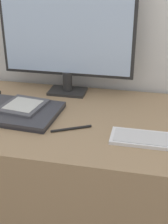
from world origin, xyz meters
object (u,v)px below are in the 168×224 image
(keyboard, at_px, (161,140))
(laptop, at_px, (19,112))
(monitor, at_px, (66,30))
(ereader, at_px, (23,106))
(pen, at_px, (71,129))

(keyboard, bearing_deg, laptop, 170.06)
(monitor, xyz_separation_m, laptop, (-0.13, -0.26, -0.27))
(laptop, distance_m, ereader, 0.03)
(monitor, bearing_deg, keyboard, -40.79)
(ereader, xyz_separation_m, pen, (0.22, -0.10, -0.02))
(laptop, xyz_separation_m, ereader, (0.01, 0.03, 0.02))
(laptop, height_order, pen, laptop)
(ereader, height_order, pen, ereader)
(ereader, relative_size, pen, 1.40)
(monitor, bearing_deg, ereader, -117.07)
(laptop, bearing_deg, ereader, 72.11)
(keyboard, bearing_deg, monitor, 139.21)
(laptop, relative_size, pen, 2.39)
(pen, bearing_deg, monitor, 106.88)
(keyboard, xyz_separation_m, ereader, (-0.52, 0.12, 0.02))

